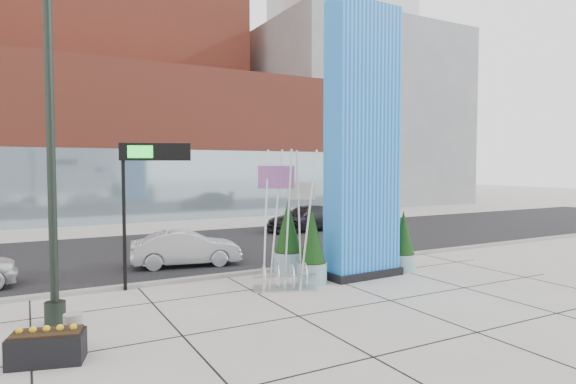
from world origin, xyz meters
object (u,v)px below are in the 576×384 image
car_silver_mid (186,249)px  public_art_sculpture (285,253)px  overhead_street_sign (149,164)px  concrete_bollard (73,331)px  blue_pylon (363,147)px  lamp_post (52,175)px

car_silver_mid → public_art_sculpture: bearing=-150.1°
overhead_street_sign → concrete_bollard: bearing=-98.7°
blue_pylon → lamp_post: size_ratio=1.05×
overhead_street_sign → blue_pylon: bearing=5.5°
lamp_post → overhead_street_sign: bearing=41.6°
overhead_street_sign → car_silver_mid: overhead_street_sign is taller
public_art_sculpture → blue_pylon: bearing=24.9°
public_art_sculpture → overhead_street_sign: overhead_street_sign is taller
lamp_post → concrete_bollard: lamp_post is taller
public_art_sculpture → car_silver_mid: public_art_sculpture is taller
blue_pylon → concrete_bollard: (-9.37, -2.47, -4.11)m
lamp_post → blue_pylon: bearing=3.4°
concrete_bollard → car_silver_mid: car_silver_mid is taller
blue_pylon → public_art_sculpture: bearing=-178.5°
car_silver_mid → lamp_post: bearing=147.9°
blue_pylon → car_silver_mid: (-4.85, 4.59, -3.81)m
blue_pylon → lamp_post: blue_pylon is taller
concrete_bollard → overhead_street_sign: overhead_street_sign is taller
blue_pylon → car_silver_mid: size_ratio=2.28×
lamp_post → public_art_sculpture: bearing=2.6°
public_art_sculpture → overhead_street_sign: (-3.63, 2.22, 2.74)m
blue_pylon → overhead_street_sign: blue_pylon is taller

